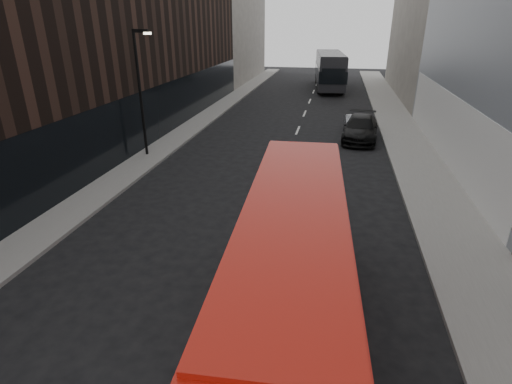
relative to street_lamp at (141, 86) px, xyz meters
The scene contains 10 objects.
sidewalk_right 17.69m from the street_lamp, 24.00° to the left, with size 3.00×80.00×0.15m, color slate.
sidewalk_left 8.12m from the street_lamp, 88.20° to the left, with size 2.00×80.00×0.15m, color slate.
building_left_mid 12.76m from the street_lamp, 105.29° to the left, with size 5.00×24.00×14.00m, color black.
building_left_far 34.24m from the street_lamp, 95.51° to the left, with size 5.00×20.00×13.00m, color slate.
street_lamp is the anchor object (origin of this frame).
red_bus 17.06m from the street_lamp, 53.03° to the right, with size 2.84×9.96×3.98m.
grey_bus 30.50m from the street_lamp, 71.21° to the left, with size 4.12×12.95×4.11m.
car_a 11.69m from the street_lamp, 26.34° to the right, with size 1.87×4.64×1.58m, color black.
car_b 14.93m from the street_lamp, 31.98° to the left, with size 1.37×3.92×1.29m, color gray.
car_c 14.54m from the street_lamp, 26.57° to the left, with size 2.22×5.47×1.59m, color black.
Camera 1 is at (2.66, -3.28, 7.55)m, focal length 28.00 mm.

